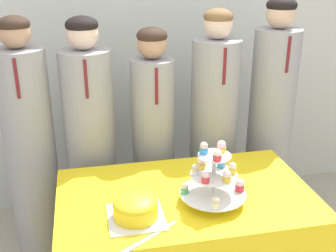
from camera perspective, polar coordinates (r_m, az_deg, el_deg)
wall_back at (r=3.14m, az=-3.12°, el=12.85°), size 9.00×0.06×2.70m
table at (r=2.39m, az=2.30°, el=-16.55°), size 1.30×0.78×0.73m
round_cake at (r=1.97m, az=-4.41°, el=-10.92°), size 0.26×0.26×0.12m
cake_knife at (r=1.85m, az=-3.72°, el=-15.51°), size 0.28×0.19×0.01m
cupcake_stand at (r=2.06m, az=6.24°, el=-6.71°), size 0.33×0.33×0.32m
student_0 at (r=2.71m, az=-18.06°, el=-3.47°), size 0.30×0.31×1.56m
student_1 at (r=2.69m, az=-10.37°, el=-3.00°), size 0.31×0.31×1.55m
student_2 at (r=2.73m, az=-1.98°, el=-2.79°), size 0.27×0.28×1.47m
student_3 at (r=2.81m, az=6.13°, el=-1.44°), size 0.31×0.31×1.57m
student_4 at (r=2.93m, az=13.60°, el=-0.12°), size 0.30×0.30×1.63m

